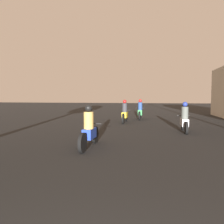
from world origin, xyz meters
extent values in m
cylinder|color=black|center=(-1.82, 7.34, 0.30)|extent=(0.10, 0.61, 0.61)
cylinder|color=black|center=(-1.82, 5.90, 0.30)|extent=(0.10, 0.61, 0.61)
cube|color=#1E389E|center=(-1.82, 6.62, 0.47)|extent=(0.30, 0.72, 0.33)
cylinder|color=black|center=(-1.82, 7.09, 0.74)|extent=(0.60, 0.04, 0.04)
cylinder|color=#B28E47|center=(-1.82, 6.55, 0.91)|extent=(0.32, 0.32, 0.55)
sphere|color=black|center=(-1.82, 6.55, 1.31)|extent=(0.24, 0.24, 0.24)
cylinder|color=black|center=(1.73, 11.28, 0.28)|extent=(0.10, 0.57, 0.57)
cylinder|color=black|center=(1.73, 9.92, 0.28)|extent=(0.10, 0.57, 0.57)
cube|color=#ADADB2|center=(1.73, 10.60, 0.46)|extent=(0.30, 0.85, 0.35)
cylinder|color=black|center=(1.73, 11.04, 0.74)|extent=(0.60, 0.04, 0.04)
cylinder|color=#4C514C|center=(1.73, 10.52, 0.93)|extent=(0.32, 0.32, 0.57)
sphere|color=navy|center=(1.73, 10.52, 1.33)|extent=(0.24, 0.24, 0.24)
cylinder|color=black|center=(-1.58, 14.65, 0.33)|extent=(0.10, 0.65, 0.65)
cylinder|color=black|center=(-1.58, 13.15, 0.33)|extent=(0.10, 0.65, 0.65)
cube|color=gold|center=(-1.58, 13.90, 0.51)|extent=(0.30, 0.92, 0.36)
cylinder|color=black|center=(-1.58, 14.38, 0.79)|extent=(0.60, 0.04, 0.04)
cylinder|color=#2D2D33|center=(-1.58, 13.81, 0.98)|extent=(0.32, 0.32, 0.57)
sphere|color=#A51919|center=(-1.58, 13.81, 1.38)|extent=(0.24, 0.24, 0.24)
cylinder|color=black|center=(-0.71, 16.94, 0.32)|extent=(0.10, 0.63, 0.63)
cylinder|color=black|center=(-0.71, 15.49, 0.32)|extent=(0.10, 0.63, 0.63)
cube|color=#1E6B33|center=(-0.71, 16.21, 0.52)|extent=(0.30, 0.76, 0.40)
cylinder|color=black|center=(-0.71, 16.68, 0.81)|extent=(0.60, 0.04, 0.04)
cylinder|color=navy|center=(-0.71, 16.14, 0.99)|extent=(0.32, 0.32, 0.55)
sphere|color=#A51919|center=(-0.71, 16.14, 1.39)|extent=(0.24, 0.24, 0.24)
camera|label=1|loc=(0.26, -0.28, 1.68)|focal=35.00mm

